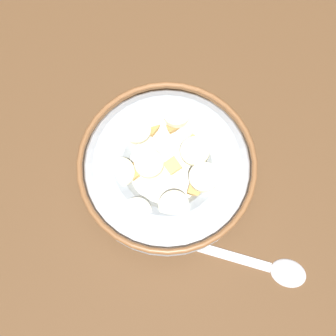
% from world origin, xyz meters
% --- Properties ---
extents(ground_plane, '(0.98, 0.98, 0.02)m').
position_xyz_m(ground_plane, '(0.00, 0.00, -0.01)').
color(ground_plane, brown).
extents(cereal_bowl, '(0.18, 0.18, 0.05)m').
position_xyz_m(cereal_bowl, '(-0.00, 0.00, 0.03)').
color(cereal_bowl, '#B2BCC6').
rests_on(cereal_bowl, ground_plane).
extents(spoon, '(0.06, 0.14, 0.01)m').
position_xyz_m(spoon, '(-0.10, -0.11, 0.00)').
color(spoon, silver).
rests_on(spoon, ground_plane).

